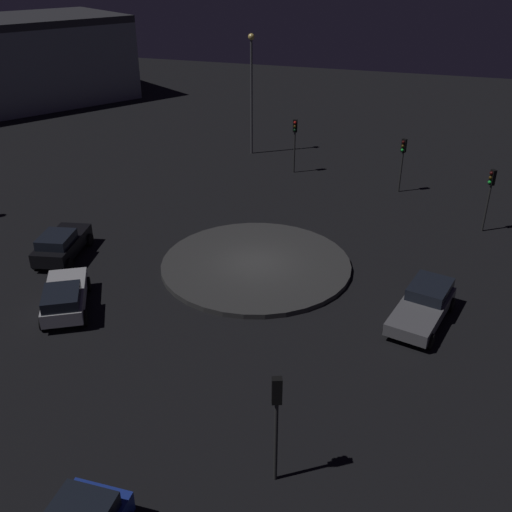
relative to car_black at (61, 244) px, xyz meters
name	(u,v)px	position (x,y,z in m)	size (l,w,h in m)	color
ground_plane	(256,267)	(2.23, -10.20, -0.82)	(113.98, 113.98, 0.00)	black
roundabout_island	(256,264)	(2.23, -10.20, -0.69)	(9.91, 9.91, 0.26)	#383838
car_black	(61,244)	(0.00, 0.00, 0.00)	(4.36, 2.68, 1.58)	black
car_grey	(423,305)	(-0.11, -18.80, -0.08)	(4.88, 2.95, 1.41)	slate
car_silver	(64,297)	(-4.49, -3.22, -0.03)	(4.46, 3.56, 1.51)	silver
traffic_light_southeast	(403,154)	(15.32, -16.26, 1.83)	(0.39, 0.36, 3.70)	#2D2D2D
traffic_light_west	(276,409)	(-10.72, -14.99, 2.05)	(0.39, 0.36, 4.03)	#2D2D2D
traffic_light_east	(295,135)	(16.89, -8.45, 2.00)	(0.37, 0.32, 3.96)	#2D2D2D
traffic_light_southeast_near	(490,188)	(10.45, -21.58, 1.89)	(0.37, 0.39, 3.79)	#2D2D2D
streetlamp_east	(251,82)	(20.29, -4.04, 4.89)	(0.49, 0.49, 9.20)	#4C4C51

